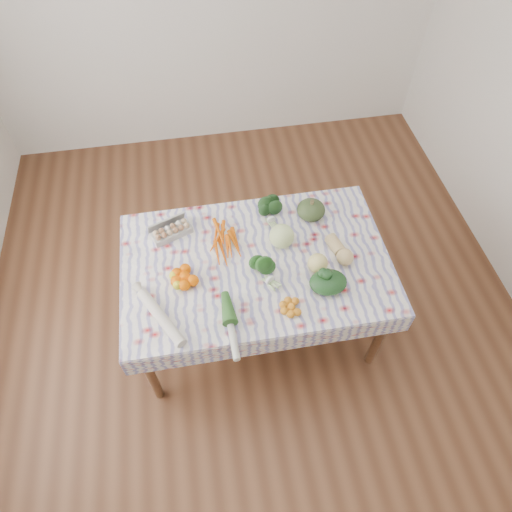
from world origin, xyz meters
TOP-DOWN VIEW (x-y plane):
  - ground at (0.00, 0.00)m, footprint 4.50×4.50m
  - dining_table at (0.00, 0.00)m, footprint 1.60×1.00m
  - tablecloth at (0.00, 0.00)m, footprint 1.66×1.06m
  - egg_carton at (-0.50, 0.30)m, footprint 0.28×0.19m
  - carrot_bunch at (-0.17, 0.17)m, footprint 0.32×0.30m
  - kale_bunch at (0.14, 0.34)m, footprint 0.17×0.16m
  - kabocha_squash at (0.42, 0.31)m, footprint 0.23×0.23m
  - cabbage at (0.18, 0.11)m, footprint 0.19×0.19m
  - butternut_squash at (0.52, -0.03)m, footprint 0.16×0.25m
  - orange_cluster at (-0.44, -0.07)m, footprint 0.29×0.29m
  - broccoli at (0.03, -0.13)m, footprint 0.21×0.21m
  - mandarin_cluster at (0.14, -0.37)m, footprint 0.17×0.17m
  - grapefruit at (0.36, -0.12)m, footprint 0.16×0.16m
  - spinach_bag at (0.39, -0.26)m, footprint 0.24×0.20m
  - daikon at (-0.59, -0.31)m, footprint 0.27×0.42m
  - leek at (-0.22, -0.43)m, footprint 0.05×0.40m

SIDE VIEW (x-z plane):
  - ground at x=0.00m, z-range 0.00..0.00m
  - dining_table at x=0.00m, z-range 0.30..1.05m
  - tablecloth at x=0.00m, z-range 0.75..0.76m
  - leek at x=-0.22m, z-range 0.76..0.81m
  - carrot_bunch at x=-0.17m, z-range 0.76..0.81m
  - mandarin_cluster at x=0.14m, z-range 0.76..0.81m
  - daikon at x=-0.59m, z-range 0.76..0.83m
  - egg_carton at x=-0.50m, z-range 0.76..0.83m
  - orange_cluster at x=-0.44m, z-range 0.76..0.84m
  - spinach_bag at x=0.39m, z-range 0.76..0.86m
  - butternut_squash at x=0.52m, z-range 0.76..0.87m
  - broccoli at x=0.03m, z-range 0.76..0.87m
  - grapefruit at x=0.36m, z-range 0.76..0.88m
  - kabocha_squash at x=0.42m, z-range 0.76..0.88m
  - kale_bunch at x=0.14m, z-range 0.76..0.89m
  - cabbage at x=0.18m, z-range 0.76..0.92m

